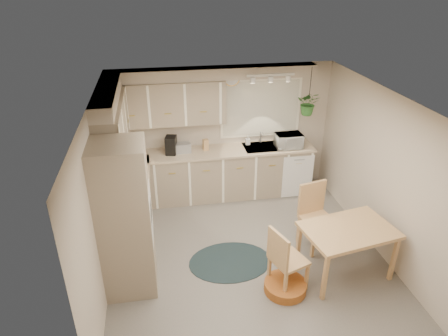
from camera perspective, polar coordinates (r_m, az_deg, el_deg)
The scene contains 35 objects.
floor at distance 6.22m, azimuth 3.22°, elevation -12.09°, with size 4.20×4.20×0.00m, color slate.
ceiling at distance 5.07m, azimuth 3.91°, elevation 9.55°, with size 4.20×4.20×0.00m, color silver.
wall_back at distance 7.41m, azimuth -0.16°, elevation 5.41°, with size 4.00×0.04×2.40m, color #BCAE9B.
wall_front at distance 3.93m, azimuth 10.80°, elevation -17.19°, with size 4.00×0.04×2.40m, color #BCAE9B.
wall_left at distance 5.49m, azimuth -17.32°, elevation -4.03°, with size 0.04×4.20×2.40m, color #BCAE9B.
wall_right at distance 6.28m, azimuth 21.59°, elevation -0.69°, with size 0.04×4.20×2.40m, color #BCAE9B.
base_cab_left at distance 6.58m, azimuth -13.10°, elevation -5.62°, with size 0.60×1.85×0.90m, color gray.
base_cab_back at distance 7.43m, azimuth -1.28°, elevation -0.92°, with size 3.60×0.60×0.90m, color gray.
counter_left at distance 6.35m, azimuth -13.44°, elevation -2.02°, with size 0.64×1.89×0.04m, color #CBB794.
counter_back at distance 7.21m, azimuth -1.30°, elevation 2.36°, with size 3.64×0.64×0.04m, color #CBB794.
oven_stack at distance 5.21m, azimuth -13.94°, elevation -7.28°, with size 0.65×0.65×2.10m, color gray.
wall_oven_face at distance 5.18m, azimuth -10.40°, elevation -7.04°, with size 0.02×0.56×0.58m, color silver.
upper_cab_left at distance 6.11m, azimuth -15.56°, elevation 5.92°, with size 0.35×2.00×0.75m, color gray.
upper_cab_back at distance 6.95m, azimuth -8.17°, elevation 9.13°, with size 2.00×0.35×0.75m, color gray.
soffit_left at distance 5.96m, azimuth -16.36°, elevation 10.16°, with size 0.30×2.00×0.20m, color #BCAE9B.
soffit_back at distance 6.91m, azimuth -1.63°, elevation 13.38°, with size 3.60×0.30×0.20m, color #BCAE9B.
cooktop at distance 5.83m, azimuth -13.58°, elevation -4.48°, with size 0.52×0.58×0.02m, color silver.
range_hood at distance 5.62m, azimuth -14.27°, elevation -0.52°, with size 0.40×0.60×0.14m, color silver.
window_blinds at distance 7.39m, azimuth 5.29°, elevation 8.53°, with size 1.40×0.02×1.00m, color silver.
window_frame at distance 7.40m, azimuth 5.27°, elevation 8.56°, with size 1.50×0.02×1.10m, color white.
sink at distance 7.40m, azimuth 5.59°, elevation 2.73°, with size 0.70×0.48×0.10m, color #A1A3A8.
dishwasher_front at distance 7.52m, azimuth 10.46°, elevation -1.24°, with size 0.58×0.01×0.83m, color silver.
track_light_bar at distance 6.71m, azimuth 6.71°, elevation 13.08°, with size 0.80×0.04×0.04m, color silver.
wall_clock at distance 7.11m, azimuth 1.09°, elevation 12.77°, with size 0.30×0.30×0.03m, color #DFA74E.
dining_table at distance 5.89m, azimuth 16.93°, elevation -11.30°, with size 1.20×0.80×0.76m, color tan.
chair_left at distance 5.45m, azimuth 9.29°, elevation -12.62°, with size 0.44×0.44×0.93m, color tan.
chair_back at distance 6.22m, azimuth 13.34°, elevation -7.02°, with size 0.48×0.48×1.02m, color tan.
braided_rug at distance 6.06m, azimuth 0.87°, elevation -13.23°, with size 1.22×0.92×0.01m, color black.
pet_bed at distance 5.64m, azimuth 8.73°, elevation -16.39°, with size 0.57×0.57×0.13m, color #AF5523.
microwave at distance 7.36m, azimuth 9.22°, elevation 4.07°, with size 0.48×0.26×0.32m, color silver.
soap_bottle at distance 7.44m, azimuth 3.40°, elevation 3.63°, with size 0.08×0.18×0.08m, color silver.
hanging_plant at distance 7.26m, azimuth 11.96°, elevation 8.68°, with size 0.38×0.43×0.33m, color #2E6629.
coffee_maker at distance 7.08m, azimuth -7.56°, elevation 3.26°, with size 0.18×0.22×0.32m, color black.
toaster at distance 7.14m, azimuth -5.93°, elevation 2.89°, with size 0.29×0.16×0.17m, color #A1A3A8.
knife_block at distance 7.20m, azimuth -2.64°, elevation 3.33°, with size 0.09×0.09×0.20m, color tan.
Camera 1 is at (-1.17, -4.71, 3.89)m, focal length 32.00 mm.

